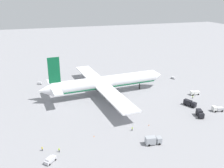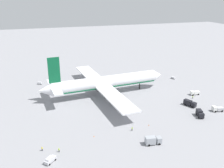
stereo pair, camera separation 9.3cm
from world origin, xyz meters
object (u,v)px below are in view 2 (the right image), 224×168
at_px(service_truck_2, 153,140).
at_px(baggage_cart_0, 173,78).
at_px(service_truck_3, 190,103).
at_px(service_truck_4, 200,113).
at_px(ground_worker_1, 132,129).
at_px(service_truck_1, 218,109).
at_px(service_van, 50,160).
at_px(ground_worker_0, 59,150).
at_px(airliner, 104,83).
at_px(traffic_cone_0, 145,75).
at_px(ground_worker_2, 42,149).
at_px(baggage_cart_2, 82,70).
at_px(service_truck_0, 195,93).
at_px(ground_worker_4, 193,97).
at_px(traffic_cone_2, 149,125).
at_px(baggage_cart_1, 40,83).
at_px(traffic_cone_1, 94,136).

bearing_deg(service_truck_2, baggage_cart_0, 54.10).
distance_m(service_truck_3, service_truck_4, 11.71).
height_order(service_truck_2, service_truck_4, service_truck_2).
bearing_deg(ground_worker_1, service_truck_1, 5.60).
relative_size(service_van, ground_worker_1, 2.63).
distance_m(service_van, ground_worker_0, 6.07).
relative_size(airliner, service_van, 17.07).
xyz_separation_m(airliner, traffic_cone_0, (36.97, 25.37, -6.68)).
bearing_deg(service_truck_1, ground_worker_2, -174.61).
bearing_deg(traffic_cone_0, ground_worker_1, -118.77).
bearing_deg(service_truck_2, service_truck_3, 37.46).
xyz_separation_m(service_truck_4, service_van, (-69.13, -13.25, -0.60)).
bearing_deg(baggage_cart_2, service_truck_4, -66.62).
xyz_separation_m(ground_worker_1, traffic_cone_0, (37.04, 67.45, -0.60)).
xyz_separation_m(service_truck_0, service_truck_2, (-44.67, -37.53, 0.46)).
xyz_separation_m(service_truck_3, ground_worker_4, (7.30, 7.81, -0.78)).
height_order(service_truck_4, traffic_cone_2, service_truck_4).
distance_m(service_truck_1, ground_worker_1, 46.70).
bearing_deg(baggage_cart_1, traffic_cone_1, -75.65).
bearing_deg(baggage_cart_0, service_truck_4, -107.83).
bearing_deg(service_truck_0, service_truck_1, -95.27).
distance_m(service_truck_4, ground_worker_1, 34.87).
bearing_deg(ground_worker_0, ground_worker_2, 155.30).
relative_size(airliner, service_truck_3, 11.38).
bearing_deg(service_truck_3, traffic_cone_2, -157.05).
distance_m(service_truck_3, ground_worker_2, 75.59).
relative_size(service_truck_2, baggage_cart_2, 1.85).
xyz_separation_m(service_truck_2, service_truck_4, (31.01, 13.96, -0.09)).
bearing_deg(service_truck_4, service_truck_2, -155.77).
distance_m(service_truck_3, baggage_cart_1, 91.00).
height_order(baggage_cart_0, ground_worker_1, ground_worker_1).
bearing_deg(service_van, traffic_cone_1, 31.85).
bearing_deg(ground_worker_2, ground_worker_0, -24.70).
relative_size(service_van, ground_worker_4, 2.75).
distance_m(service_truck_1, service_truck_3, 13.28).
distance_m(service_truck_0, service_truck_2, 58.35).
xyz_separation_m(service_truck_0, service_truck_4, (-13.66, -23.58, 0.37)).
relative_size(baggage_cart_0, baggage_cart_1, 1.04).
height_order(service_truck_0, service_van, service_truck_0).
bearing_deg(airliner, ground_worker_2, -128.96).
relative_size(service_truck_3, traffic_cone_2, 12.38).
distance_m(airliner, traffic_cone_2, 41.70).
relative_size(ground_worker_2, traffic_cone_1, 3.25).
xyz_separation_m(service_truck_1, service_truck_3, (-9.48, 9.29, 0.29)).
xyz_separation_m(service_truck_1, traffic_cone_2, (-37.90, -2.74, -1.04)).
distance_m(service_truck_2, baggage_cart_1, 90.45).
distance_m(ground_worker_4, traffic_cone_2, 40.87).
bearing_deg(traffic_cone_2, service_truck_4, 1.17).
bearing_deg(service_van, ground_worker_0, 54.54).
xyz_separation_m(baggage_cart_2, traffic_cone_0, (40.21, -22.71, -0.41)).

